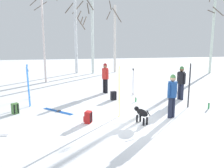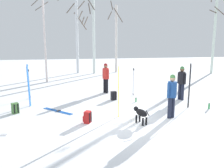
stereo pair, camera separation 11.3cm
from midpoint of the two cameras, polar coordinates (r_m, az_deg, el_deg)
ground_plane at (r=8.80m, az=3.85°, el=-9.11°), size 60.00×60.00×0.00m
person_0 at (r=9.19m, az=14.94°, el=-2.23°), size 0.48×0.34×1.72m
person_1 at (r=13.14m, az=-1.31°, el=1.97°), size 0.34×0.45×1.72m
person_2 at (r=12.15m, az=17.10°, el=0.77°), size 0.34×0.49×1.72m
dog at (r=8.50m, az=7.49°, el=-7.15°), size 0.41×0.86×0.57m
ski_pair_planted_0 at (r=10.82m, az=18.90°, el=-0.45°), size 0.13×0.11×2.00m
ski_pair_planted_1 at (r=11.06m, az=-19.66°, el=-0.42°), size 0.07×0.21×1.94m
ski_pair_planted_2 at (r=8.95m, az=2.02°, el=-2.06°), size 0.10×0.26×2.02m
ski_pair_lying_1 at (r=10.17m, az=-12.93°, el=-6.54°), size 1.30×1.27×0.05m
ski_poles_0 at (r=12.60m, az=5.58°, el=0.70°), size 0.07×0.26×1.50m
ski_poles_1 at (r=12.60m, az=-19.58°, el=0.16°), size 0.07×0.26×1.52m
backpack_0 at (r=11.74m, az=0.67°, el=-2.91°), size 0.31×0.33×0.44m
backpack_1 at (r=10.39m, az=-22.56°, el=-5.56°), size 0.33×0.34×0.44m
backpack_2 at (r=8.57m, az=-5.73°, el=-8.17°), size 0.34×0.32×0.44m
water_bottle_0 at (r=11.44m, az=6.23°, el=-3.92°), size 0.07×0.07×0.21m
water_bottle_1 at (r=11.10m, az=23.16°, el=-5.06°), size 0.08×0.08×0.27m
birch_tree_0 at (r=17.26m, az=-16.24°, el=12.54°), size 1.89×1.88×6.94m
birch_tree_1 at (r=21.50m, az=-8.47°, el=12.68°), size 1.81×1.80×7.16m
birch_tree_2 at (r=21.09m, az=-4.48°, el=12.07°), size 1.00×1.55×6.78m
birch_tree_3 at (r=21.85m, az=1.13°, el=11.48°), size 1.42×1.42×6.58m
birch_tree_4 at (r=23.06m, az=24.11°, el=11.28°), size 1.23×1.24×6.90m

